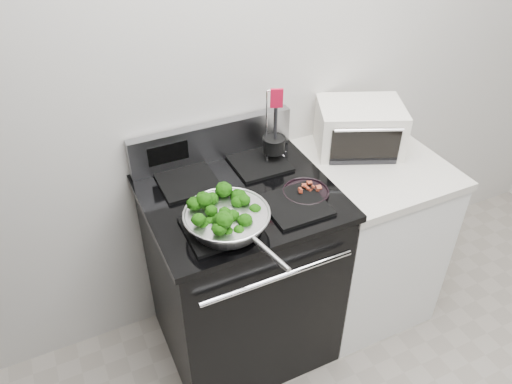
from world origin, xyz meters
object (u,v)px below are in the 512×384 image
bacon_plate (306,190)px  utensil_holder (274,148)px  skillet (227,219)px  toaster_oven (359,127)px  gas_range (242,272)px

bacon_plate → utensil_holder: bearing=91.5°
skillet → toaster_oven: 0.88m
skillet → toaster_oven: (0.81, 0.32, 0.03)m
utensil_holder → bacon_plate: bearing=-67.5°
skillet → bacon_plate: size_ratio=2.65×
gas_range → skillet: 0.56m
skillet → utensil_holder: 0.52m
skillet → utensil_holder: utensil_holder is taller
gas_range → bacon_plate: 0.55m
gas_range → bacon_plate: gas_range is taller
bacon_plate → toaster_oven: 0.50m
skillet → utensil_holder: (0.38, 0.36, 0.01)m
bacon_plate → toaster_oven: toaster_oven is taller
skillet → toaster_oven: bearing=9.9°
gas_range → utensil_holder: (0.24, 0.17, 0.53)m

